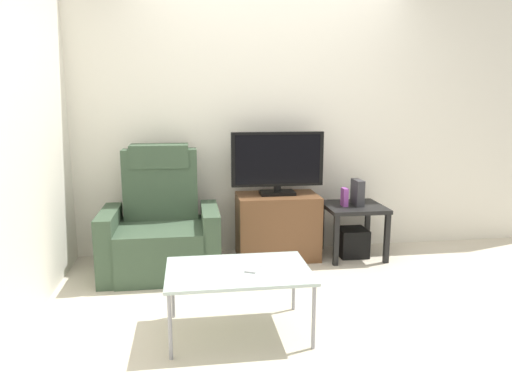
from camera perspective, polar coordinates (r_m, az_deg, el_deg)
ground_plane at (r=3.76m, az=4.68°, el=-11.91°), size 6.40×6.40×0.00m
wall_back at (r=4.57m, az=1.77°, el=9.01°), size 6.40×0.06×2.60m
wall_side at (r=3.55m, az=-26.32°, el=7.23°), size 0.06×4.48×2.60m
tv_stand at (r=4.44m, az=2.59°, el=-4.12°), size 0.75×0.47×0.60m
television at (r=4.34m, az=2.61°, el=3.65°), size 0.85×0.20×0.58m
recliner_armchair at (r=4.16m, az=-11.38°, el=-4.39°), size 0.98×0.78×1.08m
side_table at (r=4.54m, az=11.66°, el=-2.54°), size 0.54×0.54×0.49m
subwoofer_box at (r=4.61m, az=11.52°, el=-5.94°), size 0.26×0.26×0.26m
book_upright at (r=4.45m, az=10.62°, el=-0.60°), size 0.04×0.10×0.17m
game_console at (r=4.52m, az=12.13°, el=-0.04°), size 0.07×0.20×0.24m
coffee_table at (r=3.01m, az=-2.16°, el=-9.77°), size 0.90×0.60×0.42m
cell_phone at (r=3.01m, az=-0.30°, el=-9.18°), size 0.13×0.17×0.01m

